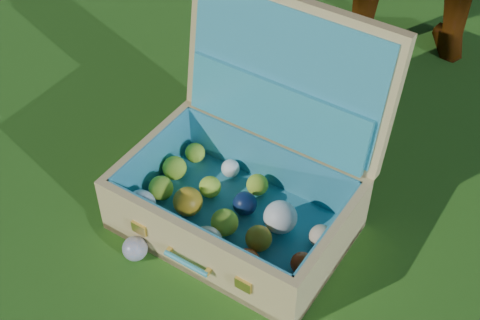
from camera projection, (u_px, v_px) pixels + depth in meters
name	position (u px, v px, depth m)	size (l,w,h in m)	color
ground	(275.00, 239.00, 1.80)	(60.00, 60.00, 0.00)	#215114
stray_ball	(135.00, 249.00, 1.73)	(0.07, 0.07, 0.07)	teal
suitcase	(249.00, 168.00, 1.76)	(0.74, 0.69, 0.57)	tan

